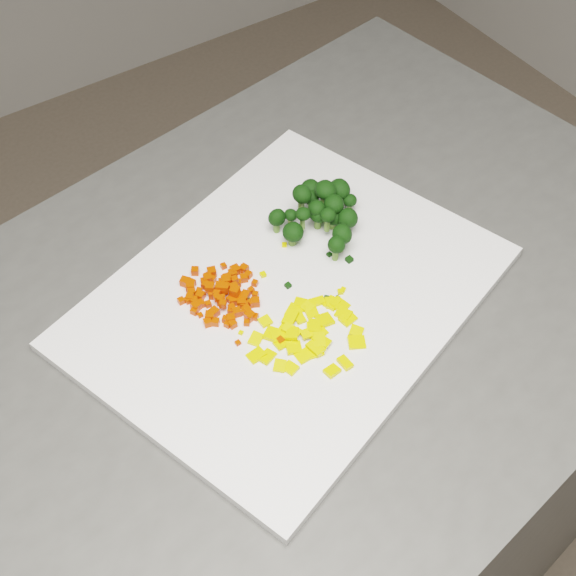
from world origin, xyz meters
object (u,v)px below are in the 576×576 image
cutting_board (288,297)px  pepper_pile (305,331)px  broccoli_pile (320,210)px  counter_block (300,473)px  carrot_pile (221,289)px

cutting_board → pepper_pile: bearing=-106.9°
pepper_pile → broccoli_pile: 0.17m
counter_block → cutting_board: 0.46m
pepper_pile → carrot_pile: bearing=116.2°
cutting_board → carrot_pile: bearing=150.4°
cutting_board → broccoli_pile: (0.09, 0.07, 0.03)m
cutting_board → carrot_pile: 0.08m
carrot_pile → pepper_pile: (0.05, -0.10, -0.01)m
cutting_board → broccoli_pile: bearing=36.5°
cutting_board → carrot_pile: (-0.07, 0.04, 0.02)m
carrot_pile → broccoli_pile: bearing=10.7°
counter_block → cutting_board: cutting_board is taller
counter_block → pepper_pile: bearing=-125.3°
pepper_pile → broccoli_pile: broccoli_pile is taller
pepper_pile → broccoli_pile: size_ratio=0.97×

